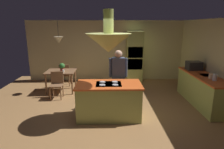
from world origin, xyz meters
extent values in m
plane|color=#9E7042|center=(0.00, 0.00, 0.00)|extent=(8.16, 8.16, 0.00)
cube|color=beige|center=(0.00, 3.45, 1.27)|extent=(6.80, 0.10, 2.55)
cube|color=beige|center=(3.25, 0.40, 1.27)|extent=(0.10, 7.20, 2.55)
cube|color=#A8B259|center=(0.00, -0.20, 0.44)|extent=(1.60, 0.83, 0.87)
cube|color=#E05B23|center=(0.00, -0.20, 0.89)|extent=(1.66, 0.89, 0.04)
cube|color=black|center=(0.00, -0.20, 0.91)|extent=(0.64, 0.52, 0.01)
cylinder|color=#B2B2B7|center=(-0.16, -0.33, 0.92)|extent=(0.15, 0.15, 0.02)
cylinder|color=#B2B2B7|center=(0.16, -0.33, 0.92)|extent=(0.15, 0.15, 0.02)
cylinder|color=#B2B2B7|center=(-0.16, -0.07, 0.92)|extent=(0.15, 0.15, 0.02)
cylinder|color=#B2B2B7|center=(0.16, -0.07, 0.92)|extent=(0.15, 0.15, 0.02)
cube|color=#A8B259|center=(2.84, 0.60, 0.44)|extent=(0.62, 2.33, 0.87)
cube|color=#E05B23|center=(2.84, 0.60, 0.89)|extent=(0.66, 2.37, 0.04)
cube|color=#B2B2B7|center=(3.00, 0.60, 0.83)|extent=(0.48, 0.36, 0.16)
cube|color=#A8B259|center=(1.10, 3.05, 1.06)|extent=(0.66, 0.62, 2.12)
cube|color=black|center=(1.10, 2.76, 1.30)|extent=(0.60, 0.04, 0.44)
cube|color=black|center=(1.10, 2.76, 0.82)|extent=(0.60, 0.04, 0.44)
cube|color=brown|center=(-1.70, 1.90, 0.74)|extent=(1.02, 0.84, 0.04)
cylinder|color=brown|center=(-2.15, 1.54, 0.36)|extent=(0.06, 0.06, 0.72)
cylinder|color=brown|center=(-1.25, 1.54, 0.36)|extent=(0.06, 0.06, 0.72)
cylinder|color=brown|center=(-2.15, 2.26, 0.36)|extent=(0.06, 0.06, 0.72)
cylinder|color=brown|center=(-1.25, 2.26, 0.36)|extent=(0.06, 0.06, 0.72)
cylinder|color=tan|center=(0.19, 0.52, 0.41)|extent=(0.14, 0.14, 0.82)
cylinder|color=tan|center=(0.37, 0.52, 0.41)|extent=(0.14, 0.14, 0.82)
cube|color=#3F4C66|center=(0.28, 0.52, 1.14)|extent=(0.36, 0.22, 0.64)
cylinder|color=#3F4C66|center=(0.06, 0.52, 1.17)|extent=(0.09, 0.09, 0.54)
cylinder|color=#3F4C66|center=(0.50, 0.52, 1.17)|extent=(0.09, 0.09, 0.54)
sphere|color=tan|center=(0.28, 0.52, 1.56)|extent=(0.22, 0.22, 0.22)
cone|color=#A8B259|center=(0.00, -0.20, 1.94)|extent=(1.10, 1.10, 0.45)
cylinder|color=#A8B259|center=(0.00, -0.20, 2.44)|extent=(0.24, 0.24, 0.55)
cone|color=beige|center=(-1.70, 1.90, 1.86)|extent=(0.32, 0.32, 0.22)
cylinder|color=black|center=(-1.70, 1.90, 2.27)|extent=(0.01, 0.01, 0.60)
cube|color=brown|center=(-1.70, 1.18, 0.44)|extent=(0.40, 0.40, 0.04)
cube|color=brown|center=(-1.70, 1.36, 0.66)|extent=(0.40, 0.04, 0.42)
cylinder|color=brown|center=(-1.87, 1.01, 0.21)|extent=(0.04, 0.04, 0.43)
cylinder|color=brown|center=(-1.53, 1.01, 0.21)|extent=(0.04, 0.04, 0.43)
cylinder|color=brown|center=(-1.87, 1.35, 0.21)|extent=(0.04, 0.04, 0.43)
cylinder|color=brown|center=(-1.53, 1.35, 0.21)|extent=(0.04, 0.04, 0.43)
cube|color=brown|center=(-1.70, 2.62, 0.44)|extent=(0.40, 0.40, 0.04)
cube|color=brown|center=(-1.70, 2.44, 0.66)|extent=(0.40, 0.04, 0.42)
cylinder|color=brown|center=(-1.53, 2.79, 0.21)|extent=(0.04, 0.04, 0.43)
cylinder|color=brown|center=(-1.87, 2.79, 0.21)|extent=(0.04, 0.04, 0.43)
cylinder|color=brown|center=(-1.53, 2.45, 0.21)|extent=(0.04, 0.04, 0.43)
cylinder|color=brown|center=(-1.87, 2.45, 0.21)|extent=(0.04, 0.04, 0.43)
cylinder|color=#99382D|center=(-1.62, 1.83, 0.82)|extent=(0.14, 0.14, 0.12)
sphere|color=#2D722D|center=(-1.62, 1.83, 0.96)|extent=(0.20, 0.20, 0.20)
cylinder|color=white|center=(-1.56, 1.69, 0.81)|extent=(0.07, 0.07, 0.09)
cylinder|color=silver|center=(2.84, 0.02, 1.00)|extent=(0.12, 0.12, 0.18)
cylinder|color=#E0B78C|center=(2.84, 0.20, 0.99)|extent=(0.14, 0.14, 0.15)
cube|color=#232326|center=(2.84, 1.30, 1.05)|extent=(0.46, 0.36, 0.28)
camera|label=1|loc=(-0.05, -4.86, 2.35)|focal=30.87mm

